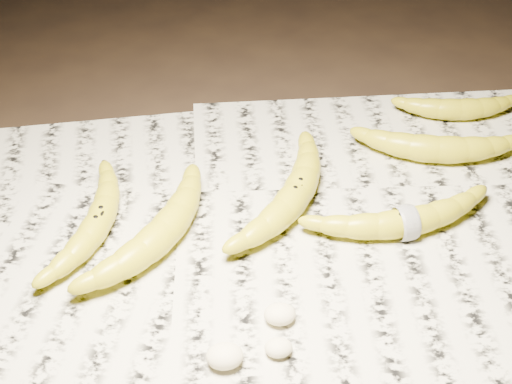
{
  "coord_description": "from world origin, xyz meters",
  "views": [
    {
      "loc": [
        -0.08,
        -0.63,
        0.59
      ],
      "look_at": [
        -0.01,
        0.03,
        0.05
      ],
      "focal_mm": 50.0,
      "sensor_mm": 36.0,
      "label": 1
    }
  ],
  "objects": [
    {
      "name": "flesh_chunk_b",
      "position": [
        -0.0,
        -0.13,
        0.02
      ],
      "size": [
        0.03,
        0.03,
        0.02
      ],
      "primitive_type": "ellipsoid",
      "color": "beige",
      "rests_on": "newspaper_patch"
    },
    {
      "name": "banana_left_a",
      "position": [
        -0.2,
        0.03,
        0.03
      ],
      "size": [
        0.11,
        0.2,
        0.03
      ],
      "primitive_type": null,
      "rotation": [
        0.0,
        0.0,
        1.28
      ],
      "color": "gold",
      "rests_on": "newspaper_patch"
    },
    {
      "name": "banana_left_b",
      "position": [
        -0.12,
        0.0,
        0.03
      ],
      "size": [
        0.17,
        0.21,
        0.04
      ],
      "primitive_type": null,
      "rotation": [
        0.0,
        0.0,
        0.96
      ],
      "color": "gold",
      "rests_on": "newspaper_patch"
    },
    {
      "name": "ground",
      "position": [
        0.0,
        0.0,
        0.0
      ],
      "size": [
        3.0,
        3.0,
        0.0
      ],
      "primitive_type": "plane",
      "color": "black",
      "rests_on": "ground"
    },
    {
      "name": "banana_center",
      "position": [
        0.04,
        0.05,
        0.03
      ],
      "size": [
        0.17,
        0.22,
        0.04
      ],
      "primitive_type": null,
      "rotation": [
        0.0,
        0.0,
        1.04
      ],
      "color": "gold",
      "rests_on": "newspaper_patch"
    },
    {
      "name": "measuring_tape",
      "position": [
        0.17,
        -0.01,
        0.03
      ],
      "size": [
        0.01,
        0.05,
        0.05
      ],
      "primitive_type": "torus",
      "rotation": [
        0.0,
        1.57,
        0.14
      ],
      "color": "white",
      "rests_on": "newspaper_patch"
    },
    {
      "name": "flesh_chunk_a",
      "position": [
        -0.06,
        -0.18,
        0.02
      ],
      "size": [
        0.04,
        0.03,
        0.02
      ],
      "primitive_type": "ellipsoid",
      "color": "beige",
      "rests_on": "newspaper_patch"
    },
    {
      "name": "flesh_chunk_c",
      "position": [
        -0.01,
        -0.17,
        0.02
      ],
      "size": [
        0.03,
        0.02,
        0.02
      ],
      "primitive_type": "ellipsoid",
      "color": "beige",
      "rests_on": "newspaper_patch"
    },
    {
      "name": "newspaper_patch",
      "position": [
        0.0,
        -0.02,
        0.0
      ],
      "size": [
        0.9,
        0.7,
        0.01
      ],
      "primitive_type": "cube",
      "color": "beige",
      "rests_on": "ground"
    },
    {
      "name": "banana_upper_b",
      "position": [
        0.32,
        0.23,
        0.02
      ],
      "size": [
        0.16,
        0.07,
        0.03
      ],
      "primitive_type": null,
      "rotation": [
        0.0,
        0.0,
        -0.08
      ],
      "color": "gold",
      "rests_on": "newspaper_patch"
    },
    {
      "name": "banana_upper_a",
      "position": [
        0.25,
        0.13,
        0.03
      ],
      "size": [
        0.21,
        0.1,
        0.04
      ],
      "primitive_type": null,
      "rotation": [
        0.0,
        0.0,
        -0.21
      ],
      "color": "gold",
      "rests_on": "newspaper_patch"
    },
    {
      "name": "banana_taped",
      "position": [
        0.17,
        -0.01,
        0.03
      ],
      "size": [
        0.22,
        0.09,
        0.04
      ],
      "primitive_type": null,
      "rotation": [
        0.0,
        0.0,
        0.14
      ],
      "color": "gold",
      "rests_on": "newspaper_patch"
    }
  ]
}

